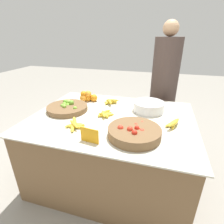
{
  "coord_description": "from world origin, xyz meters",
  "views": [
    {
      "loc": [
        0.42,
        -1.46,
        1.45
      ],
      "look_at": [
        0.0,
        0.0,
        0.77
      ],
      "focal_mm": 28.0,
      "sensor_mm": 36.0,
      "label": 1
    }
  ],
  "objects_px": {
    "price_sign": "(90,135)",
    "lime_bowl": "(68,108)",
    "vendor_person": "(163,91)",
    "metal_bowl": "(149,107)",
    "tomato_basket": "(134,132)"
  },
  "relations": [
    {
      "from": "price_sign",
      "to": "lime_bowl",
      "type": "bearing_deg",
      "value": 140.62
    },
    {
      "from": "price_sign",
      "to": "vendor_person",
      "type": "xyz_separation_m",
      "value": [
        0.49,
        1.4,
        -0.04
      ]
    },
    {
      "from": "vendor_person",
      "to": "metal_bowl",
      "type": "bearing_deg",
      "value": -100.86
    },
    {
      "from": "price_sign",
      "to": "vendor_person",
      "type": "height_order",
      "value": "vendor_person"
    },
    {
      "from": "lime_bowl",
      "to": "tomato_basket",
      "type": "bearing_deg",
      "value": -22.69
    },
    {
      "from": "metal_bowl",
      "to": "vendor_person",
      "type": "bearing_deg",
      "value": 79.14
    },
    {
      "from": "lime_bowl",
      "to": "vendor_person",
      "type": "height_order",
      "value": "vendor_person"
    },
    {
      "from": "vendor_person",
      "to": "price_sign",
      "type": "bearing_deg",
      "value": -109.43
    },
    {
      "from": "price_sign",
      "to": "vendor_person",
      "type": "bearing_deg",
      "value": 78.17
    },
    {
      "from": "tomato_basket",
      "to": "vendor_person",
      "type": "relative_size",
      "value": 0.25
    },
    {
      "from": "tomato_basket",
      "to": "price_sign",
      "type": "bearing_deg",
      "value": -150.04
    },
    {
      "from": "tomato_basket",
      "to": "metal_bowl",
      "type": "height_order",
      "value": "tomato_basket"
    },
    {
      "from": "lime_bowl",
      "to": "vendor_person",
      "type": "relative_size",
      "value": 0.26
    },
    {
      "from": "lime_bowl",
      "to": "tomato_basket",
      "type": "distance_m",
      "value": 0.82
    },
    {
      "from": "lime_bowl",
      "to": "metal_bowl",
      "type": "xyz_separation_m",
      "value": [
        0.81,
        0.22,
        0.02
      ]
    }
  ]
}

